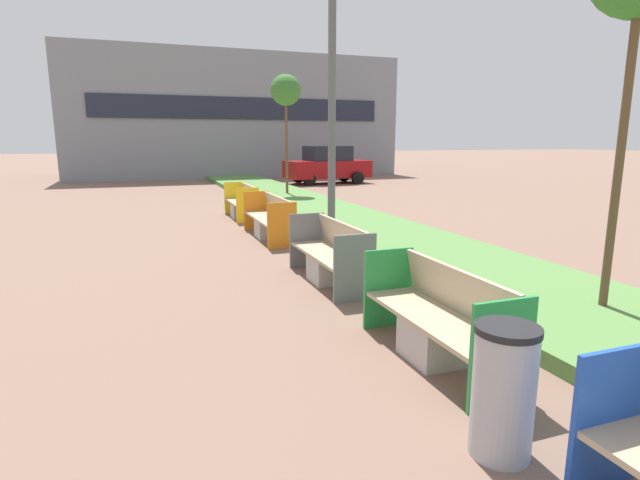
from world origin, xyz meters
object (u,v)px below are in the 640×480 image
Objects in this scene: bench_green_frame at (437,325)px; bench_orange_frame at (270,221)px; bench_yellow_frame at (242,205)px; litter_bin at (503,391)px; sapling_tree_far at (286,92)px; parked_car_distant at (328,165)px; bench_grey_frame at (330,259)px; street_lamp_post at (332,38)px.

bench_orange_frame is (0.00, 6.78, 0.01)m from bench_green_frame.
litter_bin is at bearing -92.23° from bench_yellow_frame.
sapling_tree_far is 1.04× the size of parked_car_distant.
bench_green_frame is 0.96× the size of bench_grey_frame.
street_lamp_post reaches higher than bench_yellow_frame.
litter_bin is at bearing -100.91° from sapling_tree_far.
street_lamp_post is at bearing -101.48° from sapling_tree_far.
sapling_tree_far is at bearing 70.87° from bench_orange_frame.
sapling_tree_far is (2.58, 14.21, 3.54)m from bench_green_frame.
bench_green_frame is 2.99m from bench_grey_frame.
street_lamp_post reaches higher than bench_green_frame.
bench_green_frame is at bearing -113.77° from parked_car_distant.
street_lamp_post is at bearing 68.09° from bench_grey_frame.
bench_grey_frame is 2.19× the size of litter_bin.
street_lamp_post is at bearing -74.98° from bench_orange_frame.
parked_car_distant is at bearing 72.33° from litter_bin.
litter_bin is (-0.45, -4.48, 0.11)m from bench_grey_frame.
bench_orange_frame is at bearing 86.89° from litter_bin.
bench_green_frame is 1.05× the size of bench_yellow_frame.
bench_green_frame is 0.84× the size of bench_orange_frame.
litter_bin is at bearing -99.99° from street_lamp_post.
bench_green_frame is at bearing -97.74° from street_lamp_post.
bench_orange_frame is at bearing -109.13° from sapling_tree_far.
street_lamp_post is 1.57× the size of sapling_tree_far.
parked_car_distant reaches higher than bench_orange_frame.
bench_green_frame and bench_grey_frame have the same top height.
bench_green_frame is 0.45× the size of sapling_tree_far.
sapling_tree_far is at bearing 79.70° from bench_green_frame.
sapling_tree_far is (2.58, 7.43, 3.53)m from bench_orange_frame.
bench_yellow_frame is at bearing 96.52° from street_lamp_post.
sapling_tree_far is (2.58, 4.32, 3.54)m from bench_yellow_frame.
bench_orange_frame is at bearing 89.96° from bench_green_frame.
sapling_tree_far is at bearing 79.09° from litter_bin.
litter_bin is 0.21× the size of sapling_tree_far.
bench_yellow_frame is at bearing 90.02° from bench_grey_frame.
bench_green_frame is 2.12× the size of litter_bin.
parked_car_distant reaches higher than bench_yellow_frame.
street_lamp_post reaches higher than bench_grey_frame.
street_lamp_post reaches higher than litter_bin.
bench_orange_frame is 0.34× the size of street_lamp_post.
litter_bin is 7.00m from street_lamp_post.
bench_yellow_frame is 0.27× the size of street_lamp_post.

